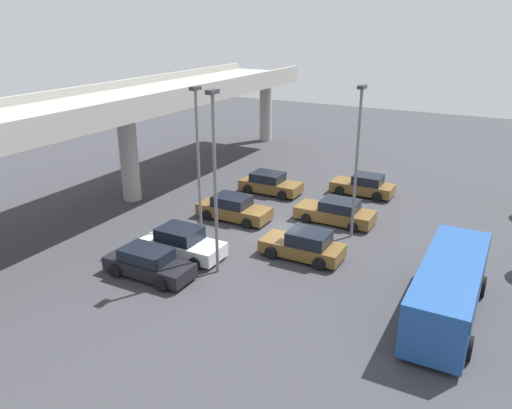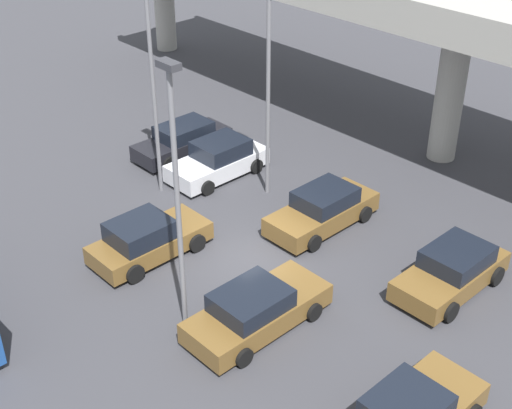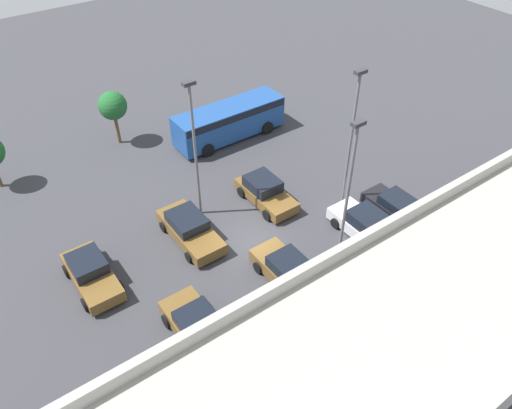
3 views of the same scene
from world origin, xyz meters
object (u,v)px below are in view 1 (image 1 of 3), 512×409
at_px(parked_car_4, 336,212).
at_px(shuttle_bus, 449,285).
at_px(lamp_post_mid_lot, 215,172).
at_px(lamp_post_by_overpass, 357,153).
at_px(parked_car_2, 304,245).
at_px(lamp_post_near_aisle, 198,154).
at_px(parked_car_0, 148,263).
at_px(parked_car_3, 233,208).
at_px(parked_car_6, 364,186).
at_px(parked_car_5, 270,184).
at_px(parked_car_1, 182,243).

bearing_deg(parked_car_4, shuttle_bus, 134.91).
distance_m(lamp_post_mid_lot, lamp_post_by_overpass, 8.75).
xyz_separation_m(parked_car_2, shuttle_bus, (-2.30, -7.60, 0.79)).
distance_m(parked_car_2, lamp_post_near_aisle, 7.70).
distance_m(parked_car_0, parked_car_3, 8.48).
bearing_deg(lamp_post_mid_lot, parked_car_6, -11.42).
xyz_separation_m(parked_car_0, parked_car_4, (11.07, -5.79, -0.01)).
height_order(parked_car_3, parked_car_4, parked_car_3).
distance_m(parked_car_2, parked_car_4, 5.52).
bearing_deg(parked_car_4, lamp_post_mid_lot, 71.54).
bearing_deg(parked_car_3, lamp_post_mid_lot, -65.80).
bearing_deg(lamp_post_mid_lot, parked_car_5, 14.60).
distance_m(parked_car_3, lamp_post_mid_lot, 8.43).
bearing_deg(lamp_post_by_overpass, lamp_post_near_aisle, 118.93).
height_order(parked_car_2, parked_car_5, parked_car_2).
bearing_deg(parked_car_3, parked_car_5, 92.47).
bearing_deg(parked_car_5, parked_car_2, -53.36).
height_order(parked_car_0, parked_car_3, parked_car_3).
height_order(parked_car_3, lamp_post_mid_lot, lamp_post_mid_lot).
bearing_deg(shuttle_bus, parked_car_2, 73.18).
bearing_deg(lamp_post_mid_lot, parked_car_0, 125.86).
height_order(parked_car_6, lamp_post_by_overpass, lamp_post_by_overpass).
relative_size(parked_car_3, shuttle_bus, 0.56).
height_order(parked_car_0, lamp_post_mid_lot, lamp_post_mid_lot).
height_order(parked_car_4, parked_car_5, parked_car_5).
distance_m(parked_car_1, lamp_post_near_aisle, 5.02).
height_order(parked_car_1, parked_car_6, parked_car_1).
bearing_deg(parked_car_0, parked_car_4, 62.36).
height_order(shuttle_bus, lamp_post_by_overpass, lamp_post_by_overpass).
relative_size(parked_car_5, lamp_post_mid_lot, 0.49).
xyz_separation_m(parked_car_1, parked_car_5, (11.46, 0.52, -0.02)).
bearing_deg(parked_car_4, parked_car_3, 23.50).
xyz_separation_m(parked_car_5, shuttle_bus, (-10.86, -13.97, 0.80)).
xyz_separation_m(parked_car_1, shuttle_bus, (0.60, -13.45, 0.78)).
distance_m(parked_car_0, lamp_post_by_overpass, 12.75).
xyz_separation_m(parked_car_1, parked_car_3, (5.83, 0.27, -0.02)).
bearing_deg(shuttle_bus, lamp_post_near_aisle, 82.18).
bearing_deg(parked_car_5, parked_car_6, 24.69).
relative_size(parked_car_0, parked_car_3, 0.98).
bearing_deg(lamp_post_mid_lot, shuttle_bus, -83.40).
bearing_deg(parked_car_1, lamp_post_mid_lot, -13.83).
bearing_deg(parked_car_3, parked_car_1, -87.30).
bearing_deg(parked_car_5, lamp_post_mid_lot, -75.40).
xyz_separation_m(parked_car_0, shuttle_bus, (3.25, -13.58, 0.81)).
relative_size(parked_car_3, parked_car_6, 1.07).
xyz_separation_m(parked_car_4, parked_car_5, (3.05, 6.18, 0.03)).
xyz_separation_m(parked_car_6, lamp_post_by_overpass, (-7.51, -1.57, 4.37)).
bearing_deg(parked_car_3, parked_car_2, -25.58).
bearing_deg(parked_car_0, parked_car_5, 91.58).
relative_size(parked_car_1, parked_car_6, 1.01).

